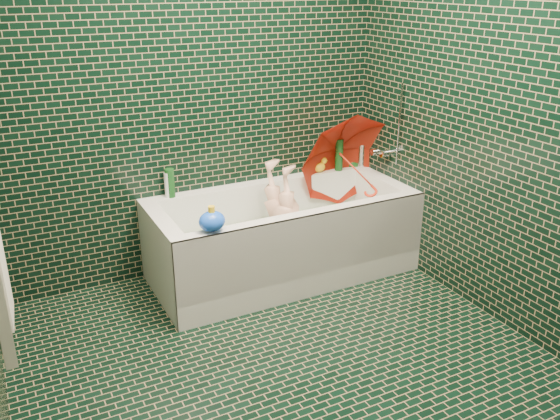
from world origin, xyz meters
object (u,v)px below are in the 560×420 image
child (286,230)px  rubber_duck (320,166)px  bathtub (284,245)px  bath_toy (212,221)px  umbrella (356,169)px

child → rubber_duck: rubber_duck is taller
rubber_duck → child: bearing=-137.3°
bathtub → child: bathtub is taller
child → bath_toy: (-0.63, -0.32, 0.30)m
bathtub → rubber_duck: (0.47, 0.34, 0.39)m
child → bathtub: bearing=-69.0°
umbrella → rubber_duck: bearing=124.6°
child → rubber_duck: 0.62m
bathtub → rubber_duck: 0.69m
umbrella → bath_toy: size_ratio=4.35×
umbrella → rubber_duck: 0.29m
child → bath_toy: 0.77m
umbrella → rubber_duck: umbrella is taller
child → umbrella: (0.58, 0.07, 0.32)m
child → umbrella: 0.66m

